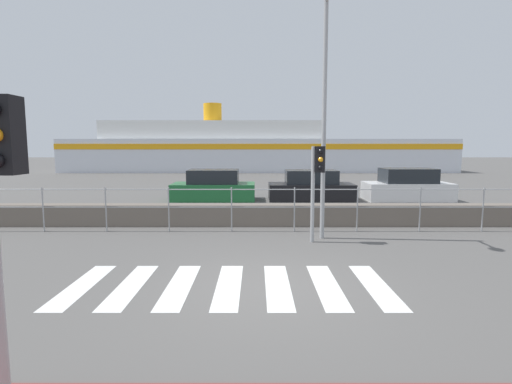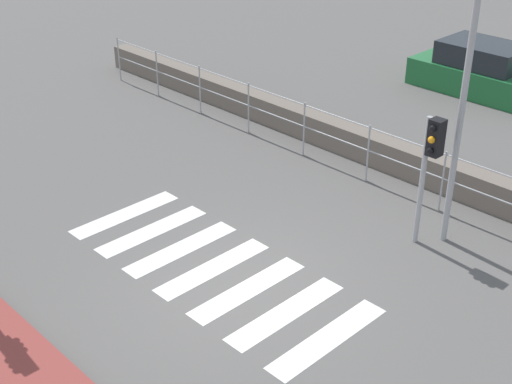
% 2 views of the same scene
% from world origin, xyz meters
% --- Properties ---
extents(ground_plane, '(160.00, 160.00, 0.00)m').
position_xyz_m(ground_plane, '(0.00, 0.00, 0.00)').
color(ground_plane, '#565451').
extents(crosswalk, '(5.85, 2.40, 0.01)m').
position_xyz_m(crosswalk, '(-0.71, 0.00, 0.00)').
color(crosswalk, silver).
rests_on(crosswalk, ground_plane).
extents(seawall, '(22.94, 0.55, 0.68)m').
position_xyz_m(seawall, '(0.00, 5.57, 0.34)').
color(seawall, '#6B6056').
rests_on(seawall, ground_plane).
extents(harbor_fence, '(20.69, 0.04, 1.33)m').
position_xyz_m(harbor_fence, '(0.00, 4.70, 0.86)').
color(harbor_fence, '#9EA0A3').
rests_on(harbor_fence, ground_plane).
extents(traffic_light_far, '(0.34, 0.32, 2.54)m').
position_xyz_m(traffic_light_far, '(1.39, 3.34, 1.87)').
color(traffic_light_far, '#9EA0A3').
rests_on(traffic_light_far, ground_plane).
extents(streetlamp, '(0.32, 1.17, 6.45)m').
position_xyz_m(streetlamp, '(1.62, 3.59, 3.97)').
color(streetlamp, '#9EA0A3').
rests_on(streetlamp, ground_plane).
extents(parked_car_green, '(3.86, 1.87, 1.44)m').
position_xyz_m(parked_car_green, '(-2.20, 11.62, 0.61)').
color(parked_car_green, '#1E6633').
rests_on(parked_car_green, ground_plane).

